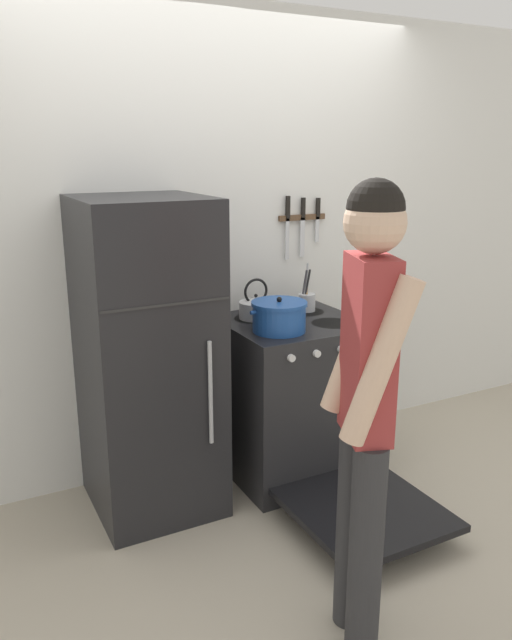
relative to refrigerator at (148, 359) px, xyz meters
The scene contains 9 objects.
ground_plane 1.00m from the refrigerator, 32.18° to the left, with size 14.00×14.00×0.00m, color #B2A893.
wall_back 0.79m from the refrigerator, 34.50° to the left, with size 10.00×0.06×2.55m.
refrigerator is the anchor object (origin of this frame).
stove_range 0.89m from the refrigerator, ahead, with size 0.73×1.41×0.89m.
dutch_oven_pot 0.70m from the refrigerator, 14.13° to the right, with size 0.33×0.29×0.18m.
tea_kettle 0.69m from the refrigerator, ahead, with size 0.23×0.19×0.23m.
utensil_jar 1.02m from the refrigerator, ahead, with size 0.10×0.10×0.28m.
person 1.33m from the refrigerator, 73.43° to the right, with size 0.35×0.41×1.72m.
wall_knife_strip 1.27m from the refrigerator, 16.10° to the left, with size 0.31×0.03×0.37m.
Camera 1 is at (-1.39, -3.17, 1.81)m, focal length 35.00 mm.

